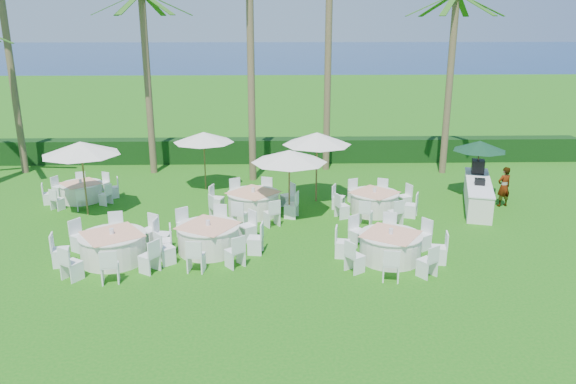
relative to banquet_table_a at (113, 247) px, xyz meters
name	(u,v)px	position (x,y,z in m)	size (l,w,h in m)	color
ground	(232,255)	(3.53, 0.35, -0.46)	(120.00, 120.00, 0.00)	#176210
hedge	(247,150)	(3.53, 12.35, 0.14)	(34.00, 1.00, 1.20)	black
ocean	(265,56)	(3.53, 102.35, -0.46)	(260.00, 260.00, 0.00)	#082451
banquet_table_a	(113,247)	(0.00, 0.00, 0.00)	(3.48, 3.48, 1.04)	silver
banquet_table_b	(209,238)	(2.80, 0.67, 0.00)	(3.47, 3.47, 1.04)	silver
banquet_table_c	(390,246)	(8.37, -0.15, -0.02)	(3.36, 3.36, 1.01)	silver
banquet_table_d	(81,191)	(-2.89, 6.03, -0.07)	(2.87, 2.87, 0.89)	silver
banquet_table_e	(253,203)	(4.10, 4.19, -0.01)	(3.39, 3.39, 1.03)	silver
banquet_table_f	(374,202)	(8.65, 4.21, -0.03)	(3.13, 3.13, 0.97)	silver
umbrella_a	(81,148)	(-2.13, 4.30, 2.09)	(2.85, 2.85, 2.79)	brown
umbrella_b	(289,156)	(5.43, 3.69, 1.88)	(2.74, 2.74, 2.57)	brown
umbrella_c	(204,137)	(1.93, 7.52, 1.82)	(2.58, 2.58, 2.50)	brown
umbrella_d	(317,139)	(6.57, 5.70, 2.11)	(2.72, 2.72, 2.81)	brown
umbrella_green	(480,146)	(13.20, 6.12, 1.68)	(2.14, 2.14, 2.35)	brown
buffet_table	(478,193)	(12.84, 4.90, 0.08)	(2.14, 4.45, 1.55)	silver
staff_person	(504,187)	(13.82, 4.84, 0.34)	(0.58, 0.38, 1.59)	gray
palm_a	(9,52)	(-7.04, 10.57, 5.18)	(4.26, 4.36, 10.33)	brown
palm_b	(147,76)	(-0.86, 10.36, 4.08)	(4.30, 4.33, 8.19)	brown
palm_c	(250,41)	(3.93, 8.98, 5.70)	(4.36, 4.27, 11.35)	brown
palm_d	(328,58)	(7.44, 10.78, 4.84)	(4.25, 4.37, 9.66)	brown
palm_e	(450,77)	(12.96, 9.97, 4.06)	(4.40, 3.98, 8.15)	brown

